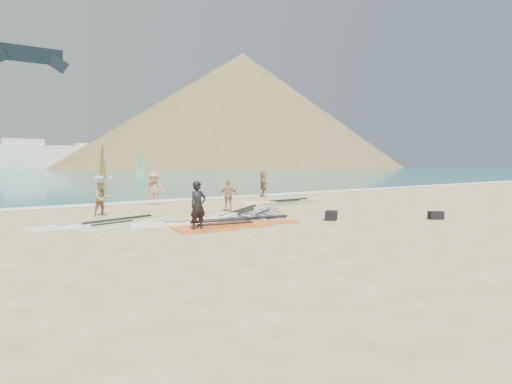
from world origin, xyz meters
TOP-DOWN VIEW (x-y plane):
  - ground at (0.00, 0.00)m, footprint 300.00×300.00m
  - surf_line at (0.00, 12.30)m, footprint 300.00×1.20m
  - headland_main at (85.00, 130.00)m, footprint 143.00×143.00m
  - headland_minor at (120.00, 140.00)m, footprint 70.00×70.00m
  - rig_grey at (-0.63, 3.86)m, footprint 5.86×4.63m
  - rig_green at (-6.70, 4.47)m, footprint 5.05×2.71m
  - rig_orange at (4.15, 7.50)m, footprint 4.93×1.96m
  - rig_red at (-3.26, 2.36)m, footprint 6.26×3.06m
  - gear_bag_near at (1.59, 0.67)m, footprint 0.73×0.69m
  - gear_bag_far at (5.23, -1.64)m, footprint 0.67×0.62m
  - person_wetsuit at (-3.99, 1.48)m, footprint 0.66×0.47m
  - beachgoer_left at (-5.45, 7.48)m, footprint 0.80×0.65m
  - beachgoer_mid at (-1.88, 10.38)m, footprint 1.34×1.25m
  - beachgoer_back at (-0.12, 5.68)m, footprint 0.95×0.71m
  - beachgoer_right at (6.31, 11.50)m, footprint 1.37×1.65m
  - windsurfer_centre at (8.51, 55.55)m, footprint 2.73×3.34m
  - windsurfer_right at (15.71, 58.62)m, footprint 2.22×2.50m
  - kitesurf_kite at (-2.55, 45.93)m, footprint 9.03×1.23m

SIDE VIEW (x-z plane):
  - ground at x=0.00m, z-range 0.00..0.00m
  - surf_line at x=0.00m, z-range -0.02..0.02m
  - headland_main at x=85.00m, z-range -22.50..22.50m
  - headland_minor at x=120.00m, z-range -14.00..14.00m
  - rig_orange at x=4.15m, z-range -0.05..0.15m
  - rig_green at x=-6.70m, z-range -0.05..0.15m
  - rig_grey at x=-0.63m, z-range -0.05..0.15m
  - rig_red at x=-3.26m, z-range -0.05..0.15m
  - gear_bag_far at x=5.23m, z-range 0.00..0.33m
  - gear_bag_near at x=1.59m, z-range 0.00..0.37m
  - beachgoer_back at x=-0.12m, z-range 0.00..1.50m
  - beachgoer_left at x=-5.45m, z-range 0.00..1.54m
  - person_wetsuit at x=-3.99m, z-range 0.00..1.69m
  - beachgoer_right at x=6.31m, z-range 0.00..1.78m
  - beachgoer_mid at x=-1.88m, z-range 0.00..1.82m
  - windsurfer_right at x=15.71m, z-range -0.78..3.13m
  - windsurfer_centre at x=8.51m, z-range -1.08..3.89m
  - kitesurf_kite at x=-2.55m, z-range 13.43..16.20m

